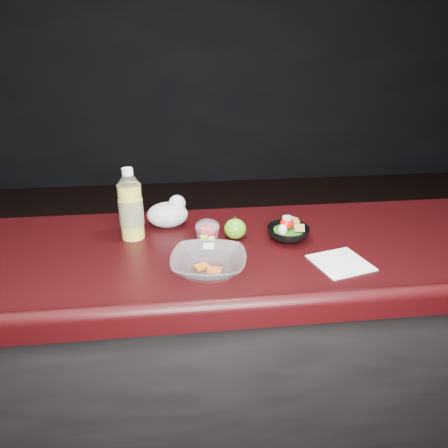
{
  "coord_description": "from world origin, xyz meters",
  "views": [
    {
      "loc": [
        -0.18,
        -0.98,
        1.69
      ],
      "look_at": [
        -0.03,
        0.33,
        1.1
      ],
      "focal_mm": 35.0,
      "sensor_mm": 36.0,
      "label": 1
    }
  ],
  "objects_px": {
    "lemonade_bottle": "(131,209)",
    "fruit_cup": "(208,236)",
    "green_apple": "(235,229)",
    "takeout_bowl": "(209,263)",
    "snack_bowl": "(288,232)"
  },
  "relations": [
    {
      "from": "lemonade_bottle",
      "to": "fruit_cup",
      "type": "height_order",
      "value": "lemonade_bottle"
    },
    {
      "from": "fruit_cup",
      "to": "green_apple",
      "type": "relative_size",
      "value": 1.41
    },
    {
      "from": "lemonade_bottle",
      "to": "fruit_cup",
      "type": "xyz_separation_m",
      "value": [
        0.25,
        -0.14,
        -0.05
      ]
    },
    {
      "from": "takeout_bowl",
      "to": "green_apple",
      "type": "bearing_deg",
      "value": 63.16
    },
    {
      "from": "fruit_cup",
      "to": "snack_bowl",
      "type": "distance_m",
      "value": 0.29
    },
    {
      "from": "snack_bowl",
      "to": "takeout_bowl",
      "type": "height_order",
      "value": "snack_bowl"
    },
    {
      "from": "green_apple",
      "to": "snack_bowl",
      "type": "relative_size",
      "value": 0.47
    },
    {
      "from": "lemonade_bottle",
      "to": "takeout_bowl",
      "type": "height_order",
      "value": "lemonade_bottle"
    },
    {
      "from": "lemonade_bottle",
      "to": "takeout_bowl",
      "type": "relative_size",
      "value": 0.97
    },
    {
      "from": "fruit_cup",
      "to": "green_apple",
      "type": "xyz_separation_m",
      "value": [
        0.1,
        0.09,
        -0.02
      ]
    },
    {
      "from": "lemonade_bottle",
      "to": "snack_bowl",
      "type": "bearing_deg",
      "value": -8.22
    },
    {
      "from": "snack_bowl",
      "to": "lemonade_bottle",
      "type": "bearing_deg",
      "value": 171.78
    },
    {
      "from": "lemonade_bottle",
      "to": "takeout_bowl",
      "type": "bearing_deg",
      "value": -47.56
    },
    {
      "from": "lemonade_bottle",
      "to": "green_apple",
      "type": "relative_size",
      "value": 3.15
    },
    {
      "from": "green_apple",
      "to": "takeout_bowl",
      "type": "bearing_deg",
      "value": -116.84
    }
  ]
}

